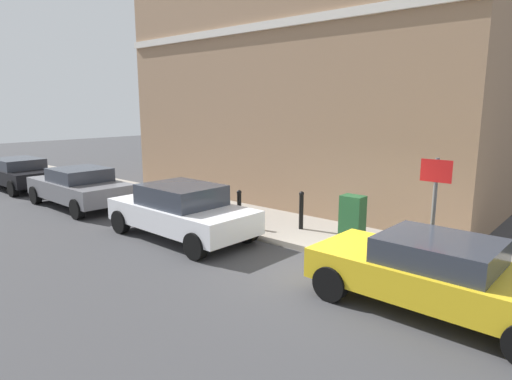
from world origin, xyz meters
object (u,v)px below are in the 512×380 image
object	(u,v)px
utility_cabinet	(352,220)
street_sign	(434,198)
car_yellow	(436,273)
bollard_near_cabinet	(301,209)
bollard_far_kerb	(239,207)
car_grey	(80,187)
car_black	(18,172)
car_white	(181,210)

from	to	relation	value
utility_cabinet	street_sign	distance (m)	2.48
car_yellow	street_sign	bearing A→B (deg)	-66.28
bollard_near_cabinet	bollard_far_kerb	xyz separation A→B (m)	(-0.95, 1.40, 0.00)
car_grey	bollard_near_cabinet	distance (m)	8.01
utility_cabinet	street_sign	world-z (taller)	street_sign
bollard_far_kerb	car_grey	bearing A→B (deg)	101.89
car_black	street_sign	world-z (taller)	street_sign
utility_cabinet	car_grey	bearing A→B (deg)	103.23
bollard_far_kerb	street_sign	xyz separation A→B (m)	(0.10, -5.13, 0.96)
car_grey	car_black	distance (m)	5.22
car_white	car_black	size ratio (longest dim) A/B	0.95
car_white	bollard_near_cabinet	bearing A→B (deg)	-132.43
car_grey	car_black	size ratio (longest dim) A/B	0.96
bollard_near_cabinet	street_sign	bearing A→B (deg)	-102.94
bollard_near_cabinet	street_sign	size ratio (longest dim) A/B	0.45
utility_cabinet	bollard_far_kerb	bearing A→B (deg)	106.00
car_black	utility_cabinet	xyz separation A→B (m)	(2.21, -14.48, -0.01)
car_grey	utility_cabinet	bearing A→B (deg)	-165.32
car_black	street_sign	bearing A→B (deg)	-175.04
car_black	bollard_near_cabinet	bearing A→B (deg)	-169.88
bollard_near_cabinet	bollard_far_kerb	world-z (taller)	same
car_grey	bollard_near_cabinet	xyz separation A→B (m)	(2.28, -7.68, -0.00)
car_yellow	street_sign	world-z (taller)	street_sign
car_white	bollard_far_kerb	distance (m)	1.58
car_black	car_yellow	bearing A→B (deg)	-179.86
car_grey	bollard_far_kerb	size ratio (longest dim) A/B	4.15
utility_cabinet	car_yellow	bearing A→B (deg)	-128.37
car_yellow	bollard_near_cabinet	distance (m)	4.87
bollard_near_cabinet	car_yellow	bearing A→B (deg)	-117.65
car_white	car_grey	distance (m)	5.47
car_yellow	utility_cabinet	bearing A→B (deg)	-37.07
utility_cabinet	bollard_near_cabinet	bearing A→B (deg)	86.39
bollard_far_kerb	street_sign	distance (m)	5.22
car_black	street_sign	size ratio (longest dim) A/B	1.95
car_white	car_yellow	bearing A→B (deg)	-178.34
car_grey	bollard_far_kerb	distance (m)	6.42
car_yellow	car_white	distance (m)	6.51
car_white	street_sign	world-z (taller)	street_sign
car_white	bollard_near_cabinet	world-z (taller)	car_white
car_black	utility_cabinet	size ratio (longest dim) A/B	3.90
car_black	bollard_far_kerb	size ratio (longest dim) A/B	4.32
bollard_near_cabinet	bollard_far_kerb	bearing A→B (deg)	124.35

